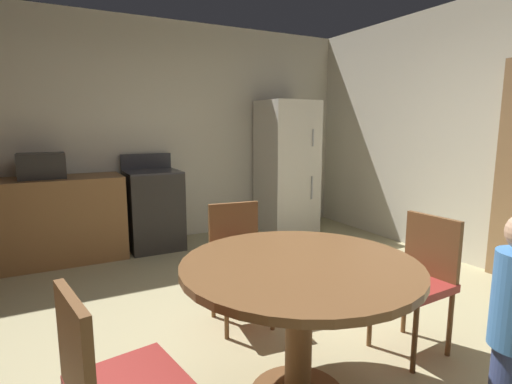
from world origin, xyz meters
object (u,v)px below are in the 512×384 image
dining_table (300,292)px  chair_north (239,255)px  oven_range (154,209)px  chair_east (419,275)px  microwave (42,166)px  chair_west (111,382)px  refrigerator (287,167)px

dining_table → chair_north: size_ratio=1.39×
dining_table → oven_range: bearing=90.1°
chair_east → chair_north: size_ratio=1.00×
dining_table → chair_east: bearing=3.4°
chair_east → chair_north: same height
microwave → chair_north: 2.48m
oven_range → chair_east: size_ratio=1.26×
dining_table → chair_east: size_ratio=1.39×
oven_range → dining_table: (0.01, -3.03, 0.14)m
microwave → chair_west: bearing=-86.7°
refrigerator → chair_north: size_ratio=2.02×
microwave → chair_west: 3.24m
chair_east → oven_range: bearing=-75.6°
dining_table → chair_west: 0.96m
refrigerator → microwave: size_ratio=4.00×
oven_range → chair_west: 3.33m
refrigerator → oven_range: bearing=178.3°
dining_table → chair_east: 0.96m
microwave → chair_east: 3.67m
oven_range → microwave: (-1.12, -0.00, 0.56)m
chair_west → chair_north: same height
refrigerator → chair_west: refrigerator is taller
chair_east → chair_north: (-0.84, 0.89, 0.00)m
dining_table → chair_west: (-0.94, -0.16, -0.10)m
dining_table → refrigerator: bearing=58.8°
oven_range → dining_table: size_ratio=0.91×
chair_north → dining_table: bearing=0.0°
microwave → dining_table: microwave is taller
microwave → chair_east: (2.08, -2.97, -0.53)m
chair_west → dining_table: bearing=-0.0°
microwave → chair_east: microwave is taller
microwave → dining_table: bearing=-69.6°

